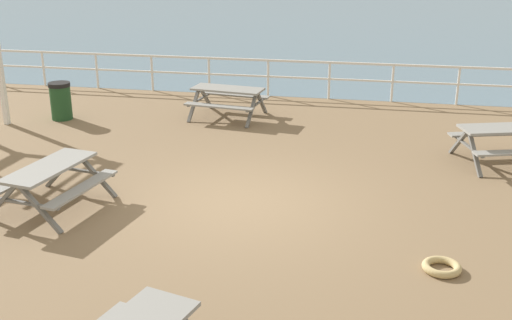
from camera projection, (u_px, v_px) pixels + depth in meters
ground_plane at (242, 207)px, 11.20m from camera, size 30.00×24.00×0.20m
seaward_railing at (299, 72)px, 18.08m from camera, size 23.07×0.07×1.08m
picnic_table_near_right at (505, 136)px, 12.86m from camera, size 2.16×1.96×0.80m
picnic_table_mid_centre at (50, 176)px, 10.74m from camera, size 1.80×2.03×0.80m
picnic_table_corner at (228, 95)px, 16.12m from camera, size 1.99×1.75×0.80m
litter_bin at (61, 101)px, 16.01m from camera, size 0.55×0.55×0.95m
rope_coil at (442, 267)px, 8.88m from camera, size 0.55×0.55×0.11m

